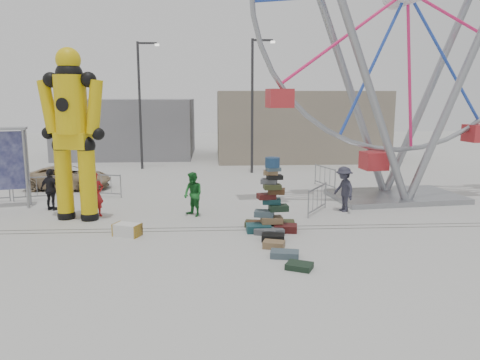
{
  "coord_description": "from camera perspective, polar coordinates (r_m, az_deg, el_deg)",
  "views": [
    {
      "loc": [
        0.65,
        -15.37,
        4.72
      ],
      "look_at": [
        1.61,
        1.55,
        1.64
      ],
      "focal_mm": 35.0,
      "sensor_mm": 36.0,
      "label": 1
    }
  ],
  "objects": [
    {
      "name": "barricade_dummy_b",
      "position": [
        23.2,
        -23.52,
        -0.92
      ],
      "size": [
        1.96,
        0.62,
        1.1
      ],
      "primitive_type": null,
      "rotation": [
        0.0,
        0.0,
        0.26
      ],
      "color": "gray",
      "rests_on": "ground"
    },
    {
      "name": "row_case_5",
      "position": [
        13.2,
        7.25,
        -10.36
      ],
      "size": [
        0.86,
        0.79,
        0.16
      ],
      "primitive_type": "cube",
      "rotation": [
        0.0,
        0.0,
        -0.46
      ],
      "color": "black",
      "rests_on": "ground"
    },
    {
      "name": "pedestrian_red",
      "position": [
        19.16,
        -17.17,
        -1.7
      ],
      "size": [
        0.77,
        0.74,
        1.78
      ],
      "primitive_type": "imported",
      "rotation": [
        0.0,
        0.0,
        0.67
      ],
      "color": "#A8181A",
      "rests_on": "ground"
    },
    {
      "name": "row_case_2",
      "position": [
        15.52,
        4.06,
        -7.0
      ],
      "size": [
        0.81,
        0.58,
        0.22
      ],
      "primitive_type": "cube",
      "rotation": [
        0.0,
        0.0,
        -0.16
      ],
      "color": "black",
      "rests_on": "ground"
    },
    {
      "name": "row_case_0",
      "position": [
        17.12,
        1.96,
        -5.35
      ],
      "size": [
        0.88,
        0.62,
        0.2
      ],
      "primitive_type": "cube",
      "rotation": [
        0.0,
        0.0,
        -0.2
      ],
      "color": "#363B1D",
      "rests_on": "ground"
    },
    {
      "name": "track_line_far",
      "position": [
        17.05,
        -5.34,
        -5.8
      ],
      "size": [
        40.0,
        0.04,
        0.01
      ],
      "primitive_type": "cube",
      "color": "#47443F",
      "rests_on": "ground"
    },
    {
      "name": "pedestrian_green",
      "position": [
        18.51,
        -5.74,
        -1.74
      ],
      "size": [
        1.06,
        1.07,
        1.75
      ],
      "primitive_type": "imported",
      "rotation": [
        0.0,
        0.0,
        -0.85
      ],
      "color": "#196424",
      "rests_on": "ground"
    },
    {
      "name": "ground",
      "position": [
        16.09,
        -5.46,
        -6.8
      ],
      "size": [
        90.0,
        90.0,
        0.0
      ],
      "primitive_type": "plane",
      "color": "#9E9E99",
      "rests_on": "ground"
    },
    {
      "name": "pedestrian_black",
      "position": [
        20.85,
        -22.04,
        -1.1
      ],
      "size": [
        1.1,
        0.78,
        1.74
      ],
      "primitive_type": "imported",
      "rotation": [
        0.0,
        0.0,
        2.76
      ],
      "color": "black",
      "rests_on": "ground"
    },
    {
      "name": "building_left",
      "position": [
        38.04,
        -13.4,
        6.24
      ],
      "size": [
        10.0,
        8.0,
        4.4
      ],
      "primitive_type": "cube",
      "color": "gray",
      "rests_on": "ground"
    },
    {
      "name": "suitcase_tower",
      "position": [
        16.54,
        3.85,
        -3.68
      ],
      "size": [
        1.82,
        1.63,
        2.61
      ],
      "rotation": [
        0.0,
        0.0,
        -0.03
      ],
      "color": "#18444A",
      "rests_on": "ground"
    },
    {
      "name": "row_case_4",
      "position": [
        14.02,
        5.46,
        -8.99
      ],
      "size": [
        0.91,
        0.64,
        0.2
      ],
      "primitive_type": "cube",
      "rotation": [
        0.0,
        0.0,
        -0.2
      ],
      "color": "#455963",
      "rests_on": "ground"
    },
    {
      "name": "row_case_3",
      "position": [
        14.81,
        4.14,
        -7.86
      ],
      "size": [
        0.76,
        0.62,
        0.22
      ],
      "primitive_type": "cube",
      "rotation": [
        0.0,
        0.0,
        -0.31
      ],
      "color": "olive",
      "rests_on": "ground"
    },
    {
      "name": "steamer_trunk",
      "position": [
        16.43,
        -13.58,
        -5.93
      ],
      "size": [
        1.02,
        0.81,
        0.42
      ],
      "primitive_type": "cube",
      "rotation": [
        0.0,
        0.0,
        -0.39
      ],
      "color": "silver",
      "rests_on": "ground"
    },
    {
      "name": "crash_test_dummy",
      "position": [
        18.62,
        -19.74,
        5.95
      ],
      "size": [
        2.65,
        1.16,
        6.64
      ],
      "rotation": [
        0.0,
        0.0,
        -0.25
      ],
      "color": "black",
      "rests_on": "ground"
    },
    {
      "name": "ferris_wheel",
      "position": [
        22.53,
        19.57,
        17.96
      ],
      "size": [
        13.83,
        4.05,
        16.13
      ],
      "rotation": [
        0.0,
        0.0,
        0.12
      ],
      "color": "gray",
      "rests_on": "ground"
    },
    {
      "name": "parked_suv",
      "position": [
        25.38,
        -20.24,
        0.3
      ],
      "size": [
        4.43,
        2.37,
        1.18
      ],
      "primitive_type": "imported",
      "rotation": [
        0.0,
        0.0,
        1.47
      ],
      "color": "tan",
      "rests_on": "ground"
    },
    {
      "name": "barricade_wheel_front",
      "position": [
        19.23,
        9.41,
        -2.36
      ],
      "size": [
        1.16,
        1.74,
        1.1
      ],
      "primitive_type": null,
      "rotation": [
        0.0,
        0.0,
        1.0
      ],
      "color": "gray",
      "rests_on": "ground"
    },
    {
      "name": "row_case_1",
      "position": [
        16.2,
        3.18,
        -6.27
      ],
      "size": [
        0.88,
        0.73,
        0.21
      ],
      "primitive_type": "cube",
      "rotation": [
        0.0,
        0.0,
        -0.37
      ],
      "color": "#57595E",
      "rests_on": "ground"
    },
    {
      "name": "lamp_post_left",
      "position": [
        30.71,
        -11.96,
        9.65
      ],
      "size": [
        1.41,
        0.25,
        8.0
      ],
      "color": "#2D2D30",
      "rests_on": "ground"
    },
    {
      "name": "barricade_dummy_c",
      "position": [
        22.9,
        -16.53,
        -0.62
      ],
      "size": [
        1.94,
        0.69,
        1.1
      ],
      "primitive_type": null,
      "rotation": [
        0.0,
        0.0,
        -0.3
      ],
      "color": "gray",
      "rests_on": "ground"
    },
    {
      "name": "track_line_near",
      "position": [
        16.66,
        -5.39,
        -6.18
      ],
      "size": [
        40.0,
        0.04,
        0.01
      ],
      "primitive_type": "cube",
      "color": "#47443F",
      "rests_on": "ground"
    },
    {
      "name": "building_right",
      "position": [
        36.0,
        6.95,
        6.7
      ],
      "size": [
        12.0,
        8.0,
        5.0
      ],
      "primitive_type": "cube",
      "color": "gray",
      "rests_on": "ground"
    },
    {
      "name": "barricade_wheel_back",
      "position": [
        24.58,
        10.3,
        0.37
      ],
      "size": [
        0.67,
        1.94,
        1.1
      ],
      "primitive_type": null,
      "rotation": [
        0.0,
        0.0,
        -1.28
      ],
      "color": "gray",
      "rests_on": "ground"
    },
    {
      "name": "pedestrian_grey",
      "position": [
        19.6,
        12.53,
        -1.09
      ],
      "size": [
        1.02,
        1.35,
        1.86
      ],
      "primitive_type": "imported",
      "rotation": [
        0.0,
        0.0,
        -1.27
      ],
      "color": "#292937",
      "rests_on": "ground"
    },
    {
      "name": "lamp_post_right",
      "position": [
        28.48,
        1.69,
        9.83
      ],
      "size": [
        1.41,
        0.25,
        8.0
      ],
      "color": "#2D2D30",
      "rests_on": "ground"
    }
  ]
}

